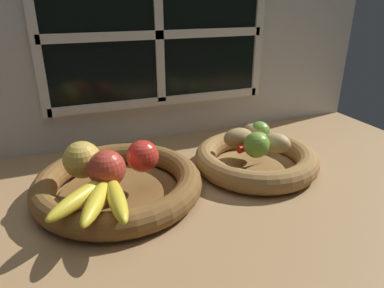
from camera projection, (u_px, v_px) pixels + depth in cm
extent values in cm
cube|color=#9E774C|center=(196.00, 182.00, 85.91)|extent=(140.00, 90.00, 3.00)
cube|color=silver|center=(157.00, 47.00, 100.32)|extent=(140.00, 3.00, 55.00)
cube|color=black|center=(159.00, 35.00, 97.33)|extent=(64.00, 0.80, 38.00)
cube|color=white|center=(159.00, 35.00, 96.82)|extent=(2.40, 1.20, 38.00)
cube|color=white|center=(159.00, 35.00, 96.82)|extent=(64.00, 1.20, 2.40)
cube|color=white|center=(35.00, 39.00, 86.04)|extent=(2.40, 1.20, 40.40)
cube|color=white|center=(259.00, 31.00, 107.59)|extent=(2.40, 1.20, 40.40)
cube|color=white|center=(161.00, 101.00, 104.22)|extent=(64.00, 1.20, 2.40)
cylinder|color=brown|center=(119.00, 192.00, 77.70)|extent=(25.85, 25.85, 1.00)
torus|color=brown|center=(119.00, 183.00, 76.82)|extent=(37.03, 37.03, 5.50)
cylinder|color=olive|center=(255.00, 167.00, 89.45)|extent=(21.06, 21.06, 1.00)
torus|color=olive|center=(256.00, 159.00, 88.57)|extent=(31.18, 31.18, 5.50)
sphere|color=#B73828|center=(107.00, 169.00, 69.03)|extent=(7.57, 7.57, 7.57)
sphere|color=gold|center=(82.00, 160.00, 72.48)|extent=(7.88, 7.88, 7.88)
sphere|color=red|center=(143.00, 156.00, 75.18)|extent=(7.01, 7.01, 7.01)
ellipsoid|color=gold|center=(81.00, 197.00, 63.38)|extent=(14.26, 13.68, 3.18)
ellipsoid|color=gold|center=(97.00, 199.00, 62.65)|extent=(9.58, 16.47, 3.18)
ellipsoid|color=gold|center=(116.00, 198.00, 63.14)|extent=(3.38, 16.63, 3.18)
sphere|color=brown|center=(109.00, 177.00, 70.28)|extent=(2.86, 2.86, 2.86)
ellipsoid|color=tan|center=(257.00, 141.00, 86.71)|extent=(8.20, 6.05, 4.03)
ellipsoid|color=tan|center=(276.00, 143.00, 84.83)|extent=(8.28, 8.75, 4.75)
ellipsoid|color=tan|center=(255.00, 133.00, 91.21)|extent=(6.92, 8.22, 4.73)
ellipsoid|color=#A38451|center=(238.00, 138.00, 87.77)|extent=(7.84, 4.98, 4.97)
sphere|color=#6B9E33|center=(257.00, 145.00, 81.92)|extent=(6.16, 6.16, 6.16)
sphere|color=#6B9E33|center=(260.00, 132.00, 90.96)|extent=(5.46, 5.46, 5.46)
cone|color=red|center=(261.00, 144.00, 87.95)|extent=(14.47, 4.34, 1.83)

